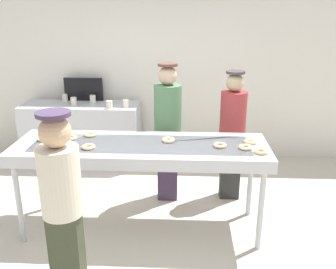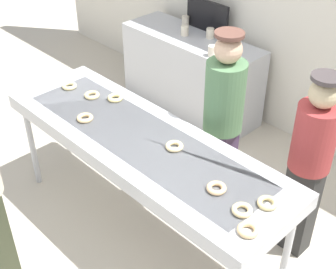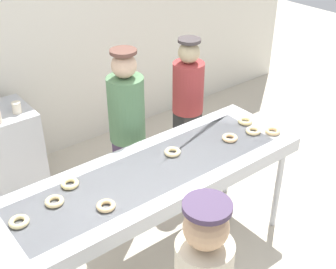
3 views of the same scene
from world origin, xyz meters
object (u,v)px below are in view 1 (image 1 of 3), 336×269
(worker_assistant, at_px, (232,130))
(prep_counter, at_px, (82,134))
(plain_donut_0, at_px, (71,138))
(plain_donut_8, at_px, (89,147))
(plain_donut_6, at_px, (246,147))
(plain_donut_7, at_px, (90,134))
(paper_cup_1, at_px, (93,99))
(plain_donut_2, at_px, (250,142))
(paper_cup_4, at_px, (109,105))
(worker_baker, at_px, (168,126))
(paper_cup_2, at_px, (65,97))
(paper_cup_0, at_px, (126,103))
(plain_donut_1, at_px, (220,145))
(fryer_conveyor, at_px, (141,150))
(plain_donut_3, at_px, (44,139))
(plain_donut_4, at_px, (168,140))
(customer_waiting, at_px, (62,203))
(menu_display, at_px, (84,89))
(paper_cup_3, at_px, (74,101))

(worker_assistant, xyz_separation_m, prep_counter, (-2.13, 1.00, -0.43))
(plain_donut_0, xyz_separation_m, plain_donut_8, (0.26, -0.26, 0.00))
(plain_donut_6, height_order, worker_assistant, worker_assistant)
(plain_donut_7, relative_size, paper_cup_1, 1.19)
(plain_donut_2, bearing_deg, paper_cup_4, 139.97)
(plain_donut_8, height_order, worker_baker, worker_baker)
(plain_donut_2, distance_m, plain_donut_6, 0.18)
(worker_baker, relative_size, paper_cup_2, 15.18)
(plain_donut_6, distance_m, paper_cup_0, 2.25)
(plain_donut_2, bearing_deg, plain_donut_7, 175.21)
(plain_donut_1, bearing_deg, paper_cup_0, 125.75)
(fryer_conveyor, relative_size, plain_donut_3, 19.57)
(plain_donut_2, xyz_separation_m, worker_assistant, (-0.10, 0.68, -0.10))
(worker_baker, bearing_deg, plain_donut_4, 76.93)
(plain_donut_6, height_order, paper_cup_4, paper_cup_4)
(plain_donut_1, distance_m, prep_counter, 2.69)
(worker_assistant, relative_size, customer_waiting, 1.00)
(plain_donut_3, bearing_deg, worker_baker, 26.53)
(plain_donut_4, height_order, plain_donut_6, same)
(plain_donut_8, height_order, worker_assistant, worker_assistant)
(plain_donut_6, distance_m, plain_donut_7, 1.65)
(plain_donut_3, xyz_separation_m, plain_donut_7, (0.45, 0.16, 0.00))
(plain_donut_0, bearing_deg, worker_baker, 30.54)
(plain_donut_3, distance_m, plain_donut_8, 0.57)
(plain_donut_3, relative_size, paper_cup_1, 1.19)
(plain_donut_7, xyz_separation_m, worker_baker, (0.81, 0.47, -0.04))
(plain_donut_8, height_order, paper_cup_4, paper_cup_4)
(worker_baker, bearing_deg, paper_cup_0, -72.31)
(worker_baker, xyz_separation_m, menu_display, (-1.36, 1.32, 0.15))
(plain_donut_2, xyz_separation_m, plain_donut_8, (-1.61, -0.23, 0.00))
(plain_donut_0, height_order, plain_donut_3, same)
(paper_cup_3, bearing_deg, plain_donut_1, -41.59)
(menu_display, bearing_deg, paper_cup_1, -38.00)
(fryer_conveyor, bearing_deg, plain_donut_6, -4.78)
(plain_donut_1, bearing_deg, fryer_conveyor, 176.71)
(prep_counter, relative_size, paper_cup_2, 15.51)
(plain_donut_4, bearing_deg, paper_cup_3, 131.98)
(plain_donut_2, distance_m, plain_donut_3, 2.14)
(worker_assistant, relative_size, paper_cup_1, 14.36)
(menu_display, bearing_deg, fryer_conveyor, -60.89)
(plain_donut_3, relative_size, menu_display, 0.22)
(fryer_conveyor, xyz_separation_m, paper_cup_2, (-1.41, 1.95, 0.08))
(plain_donut_0, height_order, menu_display, menu_display)
(plain_donut_0, relative_size, plain_donut_4, 1.00)
(plain_donut_4, xyz_separation_m, worker_assistant, (0.74, 0.68, -0.10))
(worker_assistant, relative_size, paper_cup_4, 14.36)
(fryer_conveyor, distance_m, paper_cup_4, 1.67)
(plain_donut_3, distance_m, paper_cup_3, 1.68)
(plain_donut_6, xyz_separation_m, worker_assistant, (-0.03, 0.85, -0.10))
(worker_assistant, bearing_deg, paper_cup_2, -40.51)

